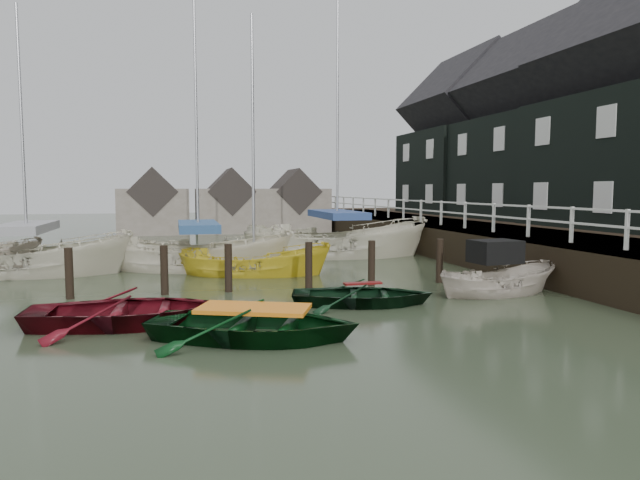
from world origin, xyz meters
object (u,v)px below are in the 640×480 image
object	(u,v)px
rowboat_green	(254,339)
sailboat_c	(254,274)
motorboat	(497,290)
rowboat_red	(131,325)
sailboat_d	(337,255)
sailboat_a	(29,273)
sailboat_b	(199,268)
rowboat_dkgreen	(363,304)

from	to	relation	value
rowboat_green	sailboat_c	world-z (taller)	sailboat_c
rowboat_green	motorboat	bearing A→B (deg)	-44.31
rowboat_green	rowboat_red	bearing A→B (deg)	75.31
sailboat_c	sailboat_d	xyz separation A→B (m)	(4.30, 4.44, 0.04)
sailboat_a	sailboat_b	world-z (taller)	sailboat_b
sailboat_c	rowboat_green	bearing A→B (deg)	-170.09
rowboat_green	rowboat_dkgreen	size ratio (longest dim) A/B	1.16
sailboat_b	rowboat_dkgreen	bearing A→B (deg)	-134.72
rowboat_red	rowboat_dkgreen	size ratio (longest dim) A/B	1.20
sailboat_b	sailboat_c	bearing A→B (deg)	-114.95
sailboat_a	sailboat_b	size ratio (longest dim) A/B	0.84
rowboat_red	sailboat_d	bearing A→B (deg)	-32.49
rowboat_green	motorboat	distance (m)	8.02
rowboat_red	sailboat_b	world-z (taller)	sailboat_b
rowboat_red	rowboat_dkgreen	bearing A→B (deg)	-78.55
sailboat_a	sailboat_c	world-z (taller)	sailboat_a
rowboat_dkgreen	motorboat	xyz separation A→B (m)	(4.18, 0.41, 0.12)
rowboat_red	rowboat_green	size ratio (longest dim) A/B	1.04
sailboat_a	rowboat_dkgreen	bearing A→B (deg)	-122.14
sailboat_b	sailboat_c	world-z (taller)	sailboat_b
sailboat_b	rowboat_red	bearing A→B (deg)	-173.65
rowboat_red	sailboat_a	size ratio (longest dim) A/B	0.41
rowboat_red	sailboat_a	xyz separation A→B (m)	(-4.01, 8.61, 0.06)
rowboat_green	sailboat_d	xyz separation A→B (m)	(5.48, 13.06, 0.06)
rowboat_green	sailboat_b	world-z (taller)	sailboat_b
sailboat_a	sailboat_b	distance (m)	5.83
motorboat	sailboat_c	xyz separation A→B (m)	(-6.20, 5.48, -0.10)
rowboat_red	sailboat_d	size ratio (longest dim) A/B	0.33
rowboat_green	sailboat_c	size ratio (longest dim) A/B	0.42
rowboat_red	sailboat_c	world-z (taller)	sailboat_c
rowboat_green	sailboat_d	bearing A→B (deg)	-0.14
sailboat_b	sailboat_d	size ratio (longest dim) A/B	0.95
sailboat_a	rowboat_green	bearing A→B (deg)	-141.71
motorboat	sailboat_d	xyz separation A→B (m)	(-1.90, 9.91, -0.06)
sailboat_a	sailboat_b	xyz separation A→B (m)	(5.83, -0.14, 0.00)
rowboat_dkgreen	sailboat_b	size ratio (longest dim) A/B	0.29
motorboat	sailboat_a	distance (m)	15.69
motorboat	sailboat_b	size ratio (longest dim) A/B	0.31
rowboat_dkgreen	sailboat_b	distance (m)	8.54
motorboat	sailboat_c	world-z (taller)	sailboat_c
rowboat_dkgreen	sailboat_a	world-z (taller)	sailboat_a
rowboat_green	sailboat_b	bearing A→B (deg)	26.22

